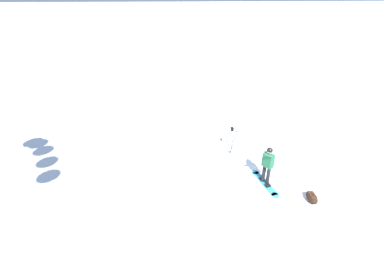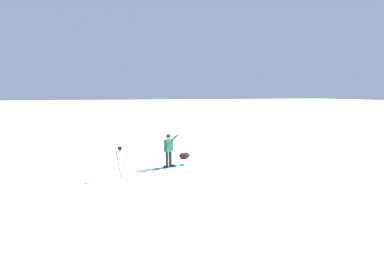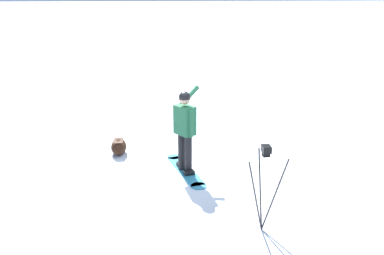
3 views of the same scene
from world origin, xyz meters
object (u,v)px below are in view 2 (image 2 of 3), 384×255
Objects in this scene: gear_bag_large at (184,155)px; snowboard at (170,167)px; camera_tripod at (120,156)px; snowboarder at (169,147)px.

snowboard is at bearing -38.66° from gear_bag_large.
gear_bag_large is 4.18m from camera_tripod.
snowboard is 2.64m from camera_tripod.
gear_bag_large reaches higher than snowboard.
snowboard is 1.28× the size of camera_tripod.
snowboarder reaches higher than snowboard.
snowboard is 2.83× the size of gear_bag_large.
gear_bag_large is at bearing 124.57° from camera_tripod.
camera_tripod is at bearing -67.11° from snowboarder.
gear_bag_large is at bearing 141.34° from snowboard.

